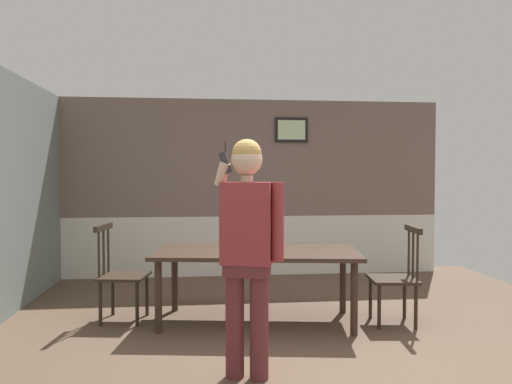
{
  "coord_description": "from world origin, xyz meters",
  "views": [
    {
      "loc": [
        -0.73,
        -4.16,
        1.53
      ],
      "look_at": [
        -0.3,
        -0.16,
        1.38
      ],
      "focal_mm": 34.33,
      "sensor_mm": 36.0,
      "label": 1
    }
  ],
  "objects_px": {
    "dining_table": "(257,258)",
    "chair_by_doorway": "(120,274)",
    "person_figure": "(248,240)",
    "chair_near_window": "(396,277)"
  },
  "relations": [
    {
      "from": "dining_table",
      "to": "person_figure",
      "type": "height_order",
      "value": "person_figure"
    },
    {
      "from": "chair_by_doorway",
      "to": "person_figure",
      "type": "height_order",
      "value": "person_figure"
    },
    {
      "from": "chair_near_window",
      "to": "person_figure",
      "type": "relative_size",
      "value": 0.56
    },
    {
      "from": "chair_by_doorway",
      "to": "dining_table",
      "type": "bearing_deg",
      "value": 90.09
    },
    {
      "from": "chair_by_doorway",
      "to": "person_figure",
      "type": "xyz_separation_m",
      "value": [
        1.19,
        -1.58,
        0.55
      ]
    },
    {
      "from": "person_figure",
      "to": "dining_table",
      "type": "bearing_deg",
      "value": -81.97
    },
    {
      "from": "dining_table",
      "to": "person_figure",
      "type": "xyz_separation_m",
      "value": [
        -0.22,
        -1.37,
        0.37
      ]
    },
    {
      "from": "chair_near_window",
      "to": "chair_by_doorway",
      "type": "height_order",
      "value": "chair_by_doorway"
    },
    {
      "from": "chair_near_window",
      "to": "person_figure",
      "type": "bearing_deg",
      "value": 131.54
    },
    {
      "from": "dining_table",
      "to": "chair_by_doorway",
      "type": "bearing_deg",
      "value": 171.72
    }
  ]
}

